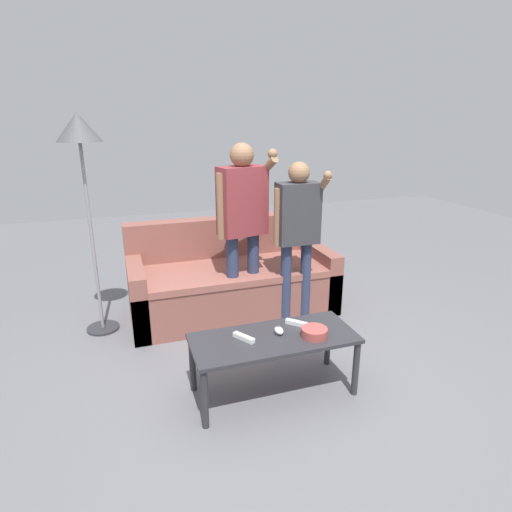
# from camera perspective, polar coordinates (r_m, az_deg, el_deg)

# --- Properties ---
(ground_plane) EXTENTS (12.00, 12.00, 0.00)m
(ground_plane) POSITION_cam_1_polar(r_m,az_deg,el_deg) (3.13, 4.66, -17.13)
(ground_plane) COLOR slate
(couch) EXTENTS (1.91, 0.87, 0.86)m
(couch) POSITION_cam_1_polar(r_m,az_deg,el_deg) (4.12, -3.39, -3.32)
(couch) COLOR brown
(couch) RESTS_ON ground
(coffee_table) EXTENTS (1.10, 0.46, 0.43)m
(coffee_table) POSITION_cam_1_polar(r_m,az_deg,el_deg) (2.88, 2.41, -11.73)
(coffee_table) COLOR #2D2D33
(coffee_table) RESTS_ON ground
(snack_bowl) EXTENTS (0.17, 0.17, 0.06)m
(snack_bowl) POSITION_cam_1_polar(r_m,az_deg,el_deg) (2.86, 7.85, -10.14)
(snack_bowl) COLOR #B24C47
(snack_bowl) RESTS_ON coffee_table
(game_remote_nunchuk) EXTENTS (0.06, 0.09, 0.05)m
(game_remote_nunchuk) POSITION_cam_1_polar(r_m,az_deg,el_deg) (2.88, 3.09, -9.96)
(game_remote_nunchuk) COLOR white
(game_remote_nunchuk) RESTS_ON coffee_table
(floor_lamp) EXTENTS (0.35, 0.35, 1.84)m
(floor_lamp) POSITION_cam_1_polar(r_m,az_deg,el_deg) (3.67, -22.55, 13.67)
(floor_lamp) COLOR #2D2D33
(floor_lamp) RESTS_ON ground
(player_right) EXTENTS (0.43, 0.30, 1.46)m
(player_right) POSITION_cam_1_polar(r_m,az_deg,el_deg) (3.67, 5.59, 4.09)
(player_right) COLOR #2D3856
(player_right) RESTS_ON ground
(player_center) EXTENTS (0.50, 0.31, 1.61)m
(player_center) POSITION_cam_1_polar(r_m,az_deg,el_deg) (3.63, -1.81, 5.57)
(player_center) COLOR #2D3856
(player_center) RESTS_ON ground
(game_remote_wand_near) EXTENTS (0.12, 0.16, 0.03)m
(game_remote_wand_near) POSITION_cam_1_polar(r_m,az_deg,el_deg) (2.81, -1.66, -10.89)
(game_remote_wand_near) COLOR white
(game_remote_wand_near) RESTS_ON coffee_table
(game_remote_wand_far) EXTENTS (0.13, 0.14, 0.03)m
(game_remote_wand_far) POSITION_cam_1_polar(r_m,az_deg,el_deg) (3.00, 5.45, -8.95)
(game_remote_wand_far) COLOR white
(game_remote_wand_far) RESTS_ON coffee_table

